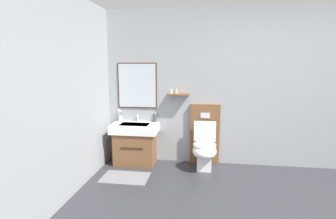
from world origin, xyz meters
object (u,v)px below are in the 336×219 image
Objects in this scene: toilet at (205,144)px; toothbrush_cup at (120,118)px; vanity_sink_left at (135,142)px; soap_dispenser at (155,118)px.

toothbrush_cup is at bearing 173.61° from toilet.
toothbrush_cup reaches higher than vanity_sink_left.
toilet is at bearing -0.02° from vanity_sink_left.
toilet reaches higher than toothbrush_cup.
toilet is 5.76× the size of soap_dispenser.
toilet is 0.92m from soap_dispenser.
toilet is (1.14, -0.00, 0.02)m from vanity_sink_left.
toilet is at bearing -11.65° from soap_dispenser.
toilet is 1.49m from toothbrush_cup.
toilet reaches higher than soap_dispenser.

